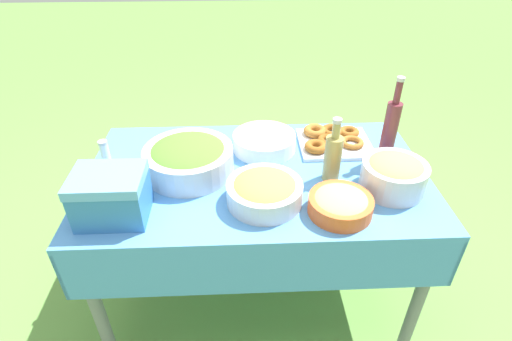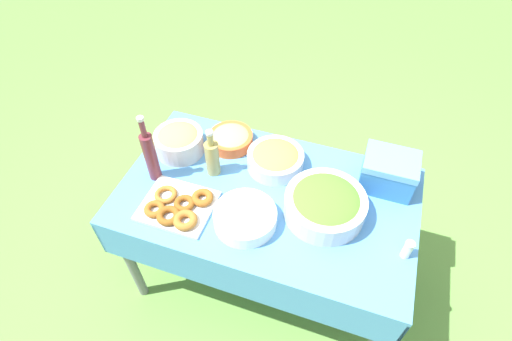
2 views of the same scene
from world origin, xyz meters
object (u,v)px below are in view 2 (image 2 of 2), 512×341
object	(u,v)px
olive_oil_bottle	(212,157)
fruit_bowl	(179,141)
donut_platter	(178,207)
wine_bottle	(150,155)
salad_bowl	(325,204)
plate_stack	(245,218)
cooler_box	(388,172)
olive_bowl	(275,158)
pasta_bowl	(231,138)

from	to	relation	value
olive_oil_bottle	fruit_bowl	world-z (taller)	olive_oil_bottle
donut_platter	wine_bottle	size ratio (longest dim) A/B	0.88
salad_bowl	plate_stack	distance (m)	0.35
olive_oil_bottle	cooler_box	world-z (taller)	olive_oil_bottle
olive_oil_bottle	wine_bottle	xyz separation A→B (m)	(-0.25, -0.12, 0.04)
plate_stack	olive_oil_bottle	xyz separation A→B (m)	(-0.25, 0.23, 0.07)
salad_bowl	olive_oil_bottle	size ratio (longest dim) A/B	1.36
olive_oil_bottle	wine_bottle	world-z (taller)	wine_bottle
donut_platter	olive_oil_bottle	distance (m)	0.28
wine_bottle	olive_bowl	distance (m)	0.59
olive_oil_bottle	olive_bowl	size ratio (longest dim) A/B	0.95
pasta_bowl	olive_oil_bottle	xyz separation A→B (m)	(-0.01, -0.21, 0.06)
donut_platter	olive_oil_bottle	world-z (taller)	olive_oil_bottle
donut_platter	cooler_box	distance (m)	0.97
olive_oil_bottle	cooler_box	distance (m)	0.82
plate_stack	olive_bowl	xyz separation A→B (m)	(0.02, 0.37, 0.01)
donut_platter	olive_bowl	distance (m)	0.52
olive_bowl	olive_oil_bottle	bearing A→B (deg)	-153.35
fruit_bowl	cooler_box	world-z (taller)	cooler_box
cooler_box	pasta_bowl	bearing A→B (deg)	178.56
plate_stack	salad_bowl	bearing A→B (deg)	27.37
fruit_bowl	cooler_box	bearing A→B (deg)	6.15
salad_bowl	pasta_bowl	size ratio (longest dim) A/B	1.58
salad_bowl	pasta_bowl	bearing A→B (deg)	153.19
pasta_bowl	donut_platter	bearing A→B (deg)	-98.24
salad_bowl	donut_platter	xyz separation A→B (m)	(-0.62, -0.19, -0.05)
pasta_bowl	cooler_box	distance (m)	0.79
plate_stack	wine_bottle	world-z (taller)	wine_bottle
olive_oil_bottle	fruit_bowl	distance (m)	0.24
olive_oil_bottle	salad_bowl	bearing A→B (deg)	-7.18
fruit_bowl	cooler_box	size ratio (longest dim) A/B	1.02
donut_platter	cooler_box	world-z (taller)	cooler_box
plate_stack	fruit_bowl	size ratio (longest dim) A/B	1.13
pasta_bowl	plate_stack	world-z (taller)	pasta_bowl
wine_bottle	olive_bowl	world-z (taller)	wine_bottle
donut_platter	olive_bowl	bearing A→B (deg)	50.49
pasta_bowl	olive_bowl	xyz separation A→B (m)	(0.26, -0.07, 0.01)
olive_bowl	cooler_box	xyz separation A→B (m)	(0.53, 0.05, 0.04)
pasta_bowl	olive_bowl	size ratio (longest dim) A/B	0.82
pasta_bowl	donut_platter	world-z (taller)	pasta_bowl
wine_bottle	olive_oil_bottle	bearing A→B (deg)	25.22
plate_stack	olive_bowl	bearing A→B (deg)	86.53
olive_oil_bottle	cooler_box	bearing A→B (deg)	13.31
salad_bowl	pasta_bowl	distance (m)	0.62
pasta_bowl	plate_stack	size ratio (longest dim) A/B	0.82
plate_stack	olive_bowl	size ratio (longest dim) A/B	0.99
wine_bottle	fruit_bowl	xyz separation A→B (m)	(0.03, 0.20, -0.08)
salad_bowl	fruit_bowl	size ratio (longest dim) A/B	1.46
plate_stack	wine_bottle	xyz separation A→B (m)	(-0.50, 0.11, 0.11)
olive_oil_bottle	olive_bowl	xyz separation A→B (m)	(0.27, 0.14, -0.05)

